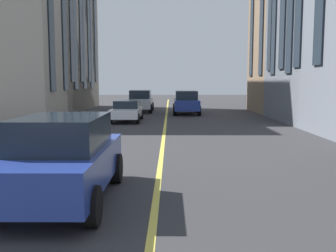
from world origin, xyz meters
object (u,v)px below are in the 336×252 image
object	(u,v)px
car_blue_parked_b	(186,102)
car_white_mid	(127,111)
car_silver_oncoming	(141,101)
car_blue_parked_a	(63,158)

from	to	relation	value
car_blue_parked_b	car_white_mid	bearing A→B (deg)	144.68
car_blue_parked_b	car_silver_oncoming	bearing A→B (deg)	61.19
car_white_mid	car_silver_oncoming	distance (m)	8.03
car_blue_parked_b	car_blue_parked_a	bearing A→B (deg)	171.07
car_silver_oncoming	car_blue_parked_b	size ratio (longest dim) A/B	1.00
car_white_mid	car_blue_parked_a	world-z (taller)	car_blue_parked_a
car_blue_parked_a	car_silver_oncoming	bearing A→B (deg)	0.55
car_silver_oncoming	car_blue_parked_a	world-z (taller)	same
car_silver_oncoming	car_blue_parked_b	xyz separation A→B (m)	(-2.13, -3.87, 0.00)
car_white_mid	car_blue_parked_b	size ratio (longest dim) A/B	0.94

